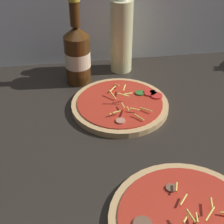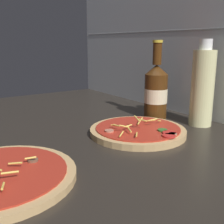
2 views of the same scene
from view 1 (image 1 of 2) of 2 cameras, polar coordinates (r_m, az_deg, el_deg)
The scene contains 5 objects.
counter_slab at distance 78.65cm, azimuth 8.50°, elevation -7.00°, with size 160.00×90.00×2.50cm.
pizza_near at distance 64.72cm, azimuth 12.26°, elevation -17.31°, with size 27.85×27.85×4.48cm.
pizza_far at distance 89.31cm, azimuth 1.37°, elevation 1.20°, with size 25.22×25.22×5.09cm.
beer_bottle at distance 97.60cm, azimuth -5.79°, elevation 9.63°, with size 7.28×7.28×24.38cm.
oil_bottle at distance 102.68cm, azimuth 1.58°, elevation 12.69°, with size 6.51×6.51×24.59cm.
Camera 1 is at (-19.65, -54.59, 54.35)cm, focal length 55.00 mm.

